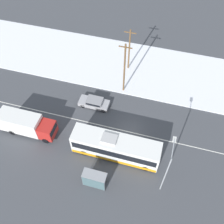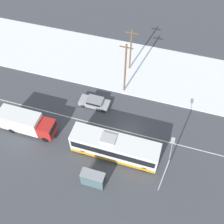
% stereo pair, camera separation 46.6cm
% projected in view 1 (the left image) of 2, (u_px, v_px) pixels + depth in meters
% --- Properties ---
extents(ground_plane, '(120.00, 120.00, 0.00)m').
position_uv_depth(ground_plane, '(129.00, 132.00, 35.31)').
color(ground_plane, '#424449').
extents(snow_lot, '(80.00, 11.99, 0.12)m').
position_uv_depth(snow_lot, '(147.00, 70.00, 42.49)').
color(snow_lot, white).
rests_on(snow_lot, ground_plane).
extents(lane_marking_center, '(60.00, 0.12, 0.00)m').
position_uv_depth(lane_marking_center, '(129.00, 132.00, 35.31)').
color(lane_marking_center, silver).
rests_on(lane_marking_center, ground_plane).
extents(city_bus, '(10.82, 2.57, 3.50)m').
position_uv_depth(city_bus, '(116.00, 147.00, 31.94)').
color(city_bus, white).
rests_on(city_bus, ground_plane).
extents(box_truck, '(7.46, 2.30, 3.08)m').
position_uv_depth(box_truck, '(26.00, 124.00, 34.04)').
color(box_truck, silver).
rests_on(box_truck, ground_plane).
extents(sedan_car, '(4.35, 1.80, 1.29)m').
position_uv_depth(sedan_car, '(94.00, 102.00, 37.51)').
color(sedan_car, '#9E9EA3').
rests_on(sedan_car, ground_plane).
extents(pedestrian_at_stop, '(0.57, 0.25, 1.58)m').
position_uv_depth(pedestrian_at_stop, '(105.00, 175.00, 30.55)').
color(pedestrian_at_stop, '#23232D').
rests_on(pedestrian_at_stop, ground_plane).
extents(bus_shelter, '(2.74, 1.20, 2.40)m').
position_uv_depth(bus_shelter, '(94.00, 180.00, 29.45)').
color(bus_shelter, gray).
rests_on(bus_shelter, ground_plane).
extents(streetlamp, '(0.36, 2.78, 7.48)m').
position_uv_depth(streetlamp, '(167.00, 167.00, 27.08)').
color(streetlamp, '#9EA3A8').
rests_on(streetlamp, ground_plane).
extents(utility_pole_roadside, '(1.80, 0.24, 8.69)m').
position_uv_depth(utility_pole_roadside, '(124.00, 68.00, 36.25)').
color(utility_pole_roadside, brown).
rests_on(utility_pole_roadside, ground_plane).
extents(utility_pole_snowlot, '(1.80, 0.24, 7.38)m').
position_uv_depth(utility_pole_snowlot, '(129.00, 49.00, 39.72)').
color(utility_pole_snowlot, brown).
rests_on(utility_pole_snowlot, ground_plane).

